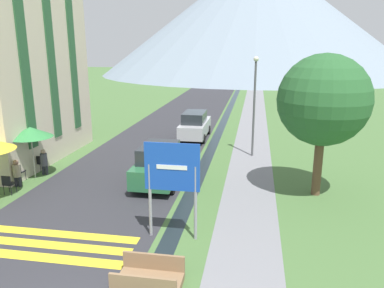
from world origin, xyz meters
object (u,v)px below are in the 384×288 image
Objects in this scene: hotel_building at (2,52)px; parked_car_near at (160,164)px; parked_car_far at (195,125)px; cafe_chair_middle at (18,171)px; person_seated_far at (44,161)px; footbridge at (149,279)px; cafe_chair_far_left at (38,162)px; cafe_chair_near_left at (8,183)px; cafe_umbrella_middle_green at (30,132)px; road_sign at (172,176)px; tree_by_path at (324,100)px; person_seated_near at (17,172)px; streetlamp at (254,99)px.

hotel_building reaches higher than parked_car_near.
parked_car_far reaches higher than cafe_chair_middle.
parked_car_far is at bearing 54.86° from person_seated_far.
hotel_building reaches higher than footbridge.
parked_car_far reaches higher than cafe_chair_far_left.
hotel_building is 2.46× the size of parked_car_far.
cafe_chair_near_left is 0.35× the size of cafe_umbrella_middle_green.
cafe_umbrella_middle_green reaches higher than footbridge.
road_sign is 1.30× the size of cafe_umbrella_middle_green.
person_seated_near is at bearing -174.26° from tree_by_path.
person_seated_far reaches higher than cafe_chair_middle.
person_seated_far is (0.65, 1.08, 0.19)m from cafe_chair_middle.
person_seated_near is 0.22× the size of streetlamp.
person_seated_near reaches higher than footbridge.
person_seated_far is (-7.42, 4.95, -1.39)m from road_sign.
parked_car_near is 0.70× the size of tree_by_path.
hotel_building is 6.21m from cafe_chair_far_left.
cafe_chair_near_left is 2.71m from cafe_umbrella_middle_green.
streetlamp is (10.35, 4.65, 2.72)m from cafe_chair_far_left.
parked_car_near is 4.79× the size of cafe_chair_near_left.
streetlamp reaches higher than footbridge.
person_seated_far is (0.53, -0.30, 0.19)m from cafe_chair_far_left.
hotel_building is at bearing -168.86° from streetlamp.
parked_car_far is at bearing 88.76° from parked_car_near.
tree_by_path is at bearing -1.81° from parked_car_near.
cafe_chair_middle is (2.57, -3.46, -5.20)m from hotel_building.
cafe_chair_near_left is at bearing -118.81° from parked_car_far.
hotel_building is 12.42× the size of cafe_chair_middle.
person_seated_near is (2.91, -4.04, -5.03)m from hotel_building.
person_seated_near is 13.31m from tree_by_path.
person_seated_far is (3.22, -2.38, -5.01)m from hotel_building.
footbridge is 2.00× the size of cafe_chair_near_left.
cafe_chair_middle is at bearing -124.09° from cafe_umbrella_middle_green.
cafe_chair_near_left is 2.58m from person_seated_far.
parked_car_far is (-1.47, 13.41, -1.19)m from road_sign.
parked_car_near is 0.95× the size of parked_car_far.
hotel_building reaches higher than tree_by_path.
person_seated_far is (0.11, 2.58, 0.19)m from cafe_chair_near_left.
hotel_building reaches higher than cafe_chair_far_left.
road_sign is 8.06m from cafe_chair_near_left.
cafe_umbrella_middle_green reaches higher than person_seated_far.
tree_by_path reaches higher than streetlamp.
cafe_chair_far_left is (2.69, -2.08, -5.20)m from hotel_building.
cafe_chair_middle is 0.67× the size of person_seated_far.
streetlamp is at bearing 76.36° from road_sign.
road_sign is at bearing 88.88° from footbridge.
footbridge is (10.59, -9.97, -5.49)m from hotel_building.
hotel_building is 15.55m from footbridge.
person_seated_near is (0.34, -0.58, 0.17)m from cafe_chair_middle.
road_sign reaches higher than cafe_chair_middle.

